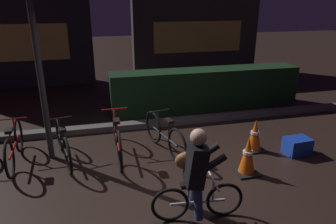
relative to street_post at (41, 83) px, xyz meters
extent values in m
plane|color=black|center=(1.78, -1.20, -1.37)|extent=(40.00, 40.00, 0.00)
cube|color=#56544F|center=(1.78, 1.00, -1.31)|extent=(12.00, 0.24, 0.12)
cube|color=black|center=(3.58, 1.90, -0.86)|extent=(4.80, 0.70, 1.00)
cube|color=#262328|center=(-1.54, 5.30, 0.74)|extent=(4.86, 0.50, 4.21)
cube|color=#E5B751|center=(-1.54, 5.03, 0.03)|extent=(3.40, 0.04, 1.10)
cube|color=#383330|center=(4.67, 6.00, 0.55)|extent=(4.74, 0.50, 3.83)
cube|color=#E5B751|center=(4.67, 5.73, -0.03)|extent=(3.32, 0.04, 1.10)
cylinder|color=#2D2D33|center=(0.00, 0.00, 0.00)|extent=(0.10, 0.10, 2.73)
torus|color=black|center=(-0.58, 0.41, -1.05)|extent=(0.08, 0.64, 0.63)
torus|color=black|center=(-0.54, -0.53, -1.05)|extent=(0.08, 0.64, 0.63)
cylinder|color=#B21919|center=(-0.56, -0.06, -1.05)|extent=(0.08, 0.94, 0.04)
cylinder|color=#B21919|center=(-0.55, -0.23, -0.87)|extent=(0.03, 0.03, 0.35)
cube|color=black|center=(-0.55, -0.23, -0.70)|extent=(0.11, 0.20, 0.05)
cylinder|color=#B21919|center=(-0.57, 0.20, -0.85)|extent=(0.03, 0.03, 0.40)
cylinder|color=#B21919|center=(-0.57, 0.20, -0.65)|extent=(0.46, 0.05, 0.02)
torus|color=black|center=(0.14, 0.26, -1.05)|extent=(0.18, 0.62, 0.62)
torus|color=black|center=(0.34, -0.64, -1.05)|extent=(0.18, 0.62, 0.62)
cylinder|color=black|center=(0.24, -0.19, -1.05)|extent=(0.24, 0.91, 0.04)
cylinder|color=black|center=(0.27, -0.35, -0.88)|extent=(0.03, 0.03, 0.35)
cube|color=black|center=(0.27, -0.35, -0.71)|extent=(0.14, 0.22, 0.05)
cylinder|color=black|center=(0.18, 0.06, -0.86)|extent=(0.03, 0.03, 0.39)
cylinder|color=black|center=(0.18, 0.06, -0.66)|extent=(0.45, 0.12, 0.02)
torus|color=black|center=(1.15, 0.31, -1.02)|extent=(0.05, 0.70, 0.70)
torus|color=black|center=(1.14, -0.74, -1.02)|extent=(0.05, 0.70, 0.70)
cylinder|color=#B21919|center=(1.15, -0.22, -1.02)|extent=(0.04, 1.05, 0.04)
cylinder|color=#B21919|center=(1.15, -0.40, -0.82)|extent=(0.03, 0.03, 0.39)
cube|color=black|center=(1.15, -0.40, -0.62)|extent=(0.10, 0.20, 0.05)
cylinder|color=#B21919|center=(1.15, 0.07, -0.80)|extent=(0.03, 0.03, 0.44)
cylinder|color=#B21919|center=(1.15, 0.07, -0.57)|extent=(0.46, 0.03, 0.02)
torus|color=black|center=(1.88, 0.19, -1.05)|extent=(0.20, 0.63, 0.63)
torus|color=black|center=(2.11, -0.73, -1.05)|extent=(0.20, 0.63, 0.63)
cylinder|color=black|center=(2.00, -0.27, -1.05)|extent=(0.26, 0.92, 0.04)
cylinder|color=black|center=(2.04, -0.43, -0.87)|extent=(0.03, 0.03, 0.35)
cube|color=black|center=(2.04, -0.43, -0.70)|extent=(0.15, 0.22, 0.05)
cylinder|color=black|center=(1.93, -0.02, -0.85)|extent=(0.03, 0.03, 0.40)
cylinder|color=black|center=(1.93, -0.02, -0.65)|extent=(0.45, 0.13, 0.02)
cube|color=black|center=(3.11, -1.30, -1.35)|extent=(0.36, 0.36, 0.03)
cone|color=#EA560F|center=(3.11, -1.30, -1.03)|extent=(0.26, 0.26, 0.62)
cylinder|color=white|center=(3.11, -1.30, -1.00)|extent=(0.16, 0.16, 0.05)
cube|color=black|center=(3.63, -0.58, -1.35)|extent=(0.36, 0.36, 0.03)
cone|color=#EA560F|center=(3.63, -0.58, -1.05)|extent=(0.26, 0.26, 0.57)
cylinder|color=white|center=(3.63, -0.58, -1.02)|extent=(0.16, 0.16, 0.05)
cube|color=#193DB7|center=(4.31, -0.90, -1.22)|extent=(0.46, 0.35, 0.30)
torus|color=black|center=(2.33, -2.19, -1.12)|extent=(0.49, 0.09, 0.48)
torus|color=black|center=(1.63, -2.13, -1.12)|extent=(0.49, 0.09, 0.48)
cylinder|color=silver|center=(1.98, -2.16, -1.12)|extent=(0.70, 0.10, 0.04)
cylinder|color=silver|center=(1.86, -2.15, -0.99)|extent=(0.03, 0.03, 0.26)
cube|color=black|center=(1.86, -2.15, -0.86)|extent=(0.21, 0.12, 0.05)
cylinder|color=silver|center=(2.18, -2.18, -0.98)|extent=(0.03, 0.03, 0.30)
cylinder|color=silver|center=(2.18, -2.18, -0.83)|extent=(0.06, 0.46, 0.02)
cylinder|color=navy|center=(1.97, -2.06, -1.07)|extent=(0.13, 0.22, 0.42)
cylinder|color=navy|center=(1.95, -2.26, -1.07)|extent=(0.13, 0.22, 0.42)
cube|color=black|center=(1.94, -2.16, -0.58)|extent=(0.29, 0.34, 0.54)
sphere|color=tan|center=(1.96, -2.16, -0.22)|extent=(0.20, 0.20, 0.20)
cylinder|color=black|center=(2.10, -2.03, -0.53)|extent=(0.40, 0.11, 0.29)
cylinder|color=black|center=(2.07, -2.31, -0.53)|extent=(0.40, 0.11, 0.29)
ellipsoid|color=brown|center=(1.90, -1.95, -0.63)|extent=(0.33, 0.19, 0.24)
camera|label=1|loc=(0.84, -5.26, 1.29)|focal=33.19mm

